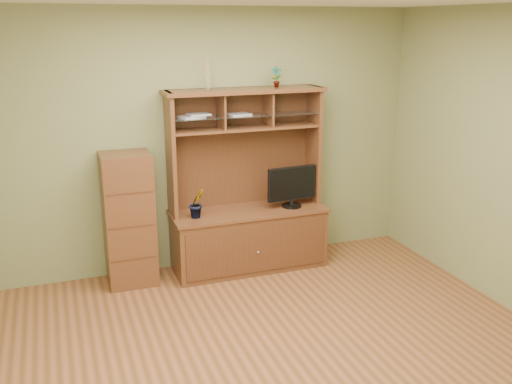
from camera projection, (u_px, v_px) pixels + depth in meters
name	position (u px, v px, depth m)	size (l,w,h in m)	color
room	(285.00, 192.00, 4.15)	(4.54, 4.04, 2.74)	#5A3519
media_hutch	(248.00, 220.00, 6.04)	(1.66, 0.61, 1.90)	#4C2915
monitor	(292.00, 186.00, 6.02)	(0.55, 0.21, 0.43)	black
orchid_plant	(197.00, 203.00, 5.70)	(0.16, 0.13, 0.30)	#2E5C1F
top_plant	(276.00, 77.00, 5.80)	(0.11, 0.08, 0.21)	#3D6322
reed_diffuser	(208.00, 77.00, 5.56)	(0.06, 0.06, 0.31)	silver
magazines	(209.00, 115.00, 5.67)	(0.75, 0.23, 0.04)	#9F9FA3
side_cabinet	(129.00, 219.00, 5.63)	(0.48, 0.43, 1.33)	#4C2915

